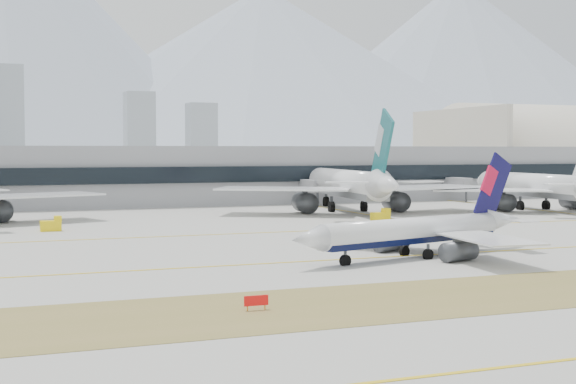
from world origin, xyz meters
name	(u,v)px	position (x,y,z in m)	size (l,w,h in m)	color
ground	(314,255)	(0.00, 0.00, 0.00)	(3000.00, 3000.00, 0.00)	#A3A099
taxiing_airliner	(420,232)	(12.35, -6.38, 3.34)	(40.47, 34.50, 13.86)	white
widebody_cathay	(349,185)	(36.66, 66.08, 5.99)	(62.64, 61.84, 22.55)	white
widebody_china_air	(536,187)	(80.05, 56.08, 5.38)	(56.57, 55.60, 20.25)	white
terminal	(146,174)	(0.00, 114.84, 7.50)	(280.00, 43.10, 15.00)	gray
hangar	(563,189)	(154.56, 135.00, 0.14)	(91.00, 60.00, 60.00)	beige
hold_sign_left	(256,301)	(-18.99, -32.00, 0.88)	(2.20, 0.15, 1.35)	red
gse_c	(381,216)	(31.93, 41.65, 1.05)	(3.55, 2.00, 2.60)	yellow
gse_b	(52,225)	(-29.79, 45.84, 1.05)	(3.55, 2.00, 2.60)	yellow
mountain_ridge	(22,55)	(33.00, 1404.14, 181.85)	(2830.00, 1120.00, 470.00)	#9EA8B7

